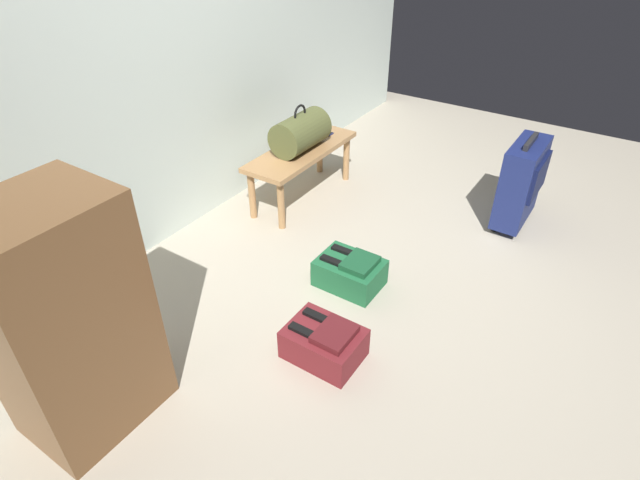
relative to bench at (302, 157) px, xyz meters
The scene contains 9 objects.
ground_plane 1.34m from the bench, 122.14° to the right, with size 6.60×6.60×0.00m, color #B2A893.
back_wall 1.36m from the bench, 143.86° to the left, with size 6.00×0.10×2.80m, color silver.
bench is the anchor object (origin of this frame).
duffel_bag_olive 0.19m from the bench, behind, with size 0.44×0.26×0.34m.
cell_phone 0.34m from the bench, ahead, with size 0.07×0.14×0.01m.
suitcase_upright_navy 1.56m from the bench, 70.92° to the right, with size 0.48×0.22×0.65m.
backpack_green 1.14m from the bench, 130.11° to the right, with size 0.28×0.38×0.21m.
backpack_maroon 1.67m from the bench, 141.14° to the right, with size 0.28×0.38×0.21m.
side_cabinet 2.17m from the bench, behind, with size 0.56×0.44×1.10m.
Camera 1 is at (-2.13, -0.92, 1.99)m, focal length 28.47 mm.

